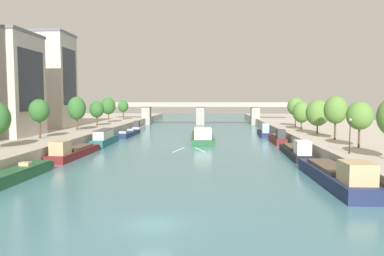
# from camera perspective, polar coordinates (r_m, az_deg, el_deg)

# --- Properties ---
(ground_plane) EXTENTS (400.00, 400.00, 0.00)m
(ground_plane) POSITION_cam_1_polar(r_m,az_deg,el_deg) (26.17, -5.99, -14.84)
(ground_plane) COLOR teal
(quay_left) EXTENTS (36.00, 170.00, 2.18)m
(quay_left) POSITION_cam_1_polar(r_m,az_deg,el_deg) (89.42, -23.78, -0.69)
(quay_left) COLOR #B7AD9E
(quay_left) RESTS_ON ground
(quay_right) EXTENTS (36.00, 170.00, 2.18)m
(quay_right) POSITION_cam_1_polar(r_m,az_deg,el_deg) (86.10, 25.35, -0.93)
(quay_right) COLOR #B7AD9E
(quay_right) RESTS_ON ground
(barge_midriver) EXTENTS (5.38, 22.92, 3.17)m
(barge_midriver) POSITION_cam_1_polar(r_m,az_deg,el_deg) (76.06, 1.62, -1.28)
(barge_midriver) COLOR #235633
(barge_midriver) RESTS_ON ground
(wake_behind_barge) EXTENTS (5.59, 6.02, 0.03)m
(wake_behind_barge) POSITION_cam_1_polar(r_m,az_deg,el_deg) (62.20, -0.41, -3.44)
(wake_behind_barge) COLOR silver
(wake_behind_barge) RESTS_ON ground
(moored_boat_left_upstream) EXTENTS (2.76, 14.42, 2.37)m
(moored_boat_left_upstream) POSITION_cam_1_polar(r_m,az_deg,el_deg) (42.68, -26.39, -6.75)
(moored_boat_left_upstream) COLOR #235633
(moored_boat_left_upstream) RESTS_ON ground
(moored_boat_left_gap_after) EXTENTS (3.17, 14.98, 2.92)m
(moored_boat_left_gap_after) POSITION_cam_1_polar(r_m,az_deg,el_deg) (57.11, -18.13, -3.52)
(moored_boat_left_gap_after) COLOR maroon
(moored_boat_left_gap_after) RESTS_ON ground
(moored_boat_left_midway) EXTENTS (2.91, 13.62, 2.96)m
(moored_boat_left_midway) POSITION_cam_1_polar(r_m,az_deg,el_deg) (71.34, -13.51, -1.55)
(moored_boat_left_midway) COLOR #23666B
(moored_boat_left_midway) RESTS_ON ground
(moored_boat_left_second) EXTENTS (3.25, 15.21, 2.07)m
(moored_boat_left_second) POSITION_cam_1_polar(r_m,az_deg,el_deg) (87.39, -10.05, -0.87)
(moored_boat_left_second) COLOR #1E284C
(moored_boat_left_second) RESTS_ON ground
(moored_boat_left_end) EXTENTS (2.09, 11.08, 2.80)m
(moored_boat_left_end) POSITION_cam_1_polar(r_m,az_deg,el_deg) (102.52, -8.31, 0.14)
(moored_boat_left_end) COLOR silver
(moored_boat_left_end) RESTS_ON ground
(moored_boat_right_near) EXTENTS (3.57, 16.80, 3.21)m
(moored_boat_right_near) POSITION_cam_1_polar(r_m,az_deg,el_deg) (39.76, 21.69, -6.91)
(moored_boat_right_near) COLOR #1E284C
(moored_boat_right_near) RESTS_ON ground
(moored_boat_right_end) EXTENTS (3.04, 15.14, 2.92)m
(moored_boat_right_end) POSITION_cam_1_polar(r_m,az_deg,el_deg) (57.06, 16.00, -3.49)
(moored_boat_right_end) COLOR black
(moored_boat_right_end) RESTS_ON ground
(moored_boat_right_midway) EXTENTS (2.12, 11.17, 2.98)m
(moored_boat_right_midway) POSITION_cam_1_polar(r_m,az_deg,el_deg) (73.51, 13.27, -1.62)
(moored_boat_right_midway) COLOR maroon
(moored_boat_right_midway) RESTS_ON ground
(moored_boat_right_lone) EXTENTS (2.44, 12.40, 3.16)m
(moored_boat_right_lone) POSITION_cam_1_polar(r_m,az_deg,el_deg) (87.38, 11.15, -0.62)
(moored_boat_right_lone) COLOR #1E284C
(moored_boat_right_lone) RESTS_ON ground
(tree_left_past_mid) EXTENTS (3.25, 3.25, 6.50)m
(tree_left_past_mid) POSITION_cam_1_polar(r_m,az_deg,el_deg) (64.75, -22.82, 2.51)
(tree_left_past_mid) COLOR brown
(tree_left_past_mid) RESTS_ON quay_left
(tree_left_nearest) EXTENTS (3.67, 3.67, 6.97)m
(tree_left_nearest) POSITION_cam_1_polar(r_m,az_deg,el_deg) (78.74, -17.60, 2.95)
(tree_left_nearest) COLOR brown
(tree_left_nearest) RESTS_ON quay_left
(tree_left_end_of_row) EXTENTS (3.45, 3.45, 6.00)m
(tree_left_end_of_row) POSITION_cam_1_polar(r_m,az_deg,el_deg) (90.97, -14.70, 2.83)
(tree_left_end_of_row) COLOR brown
(tree_left_end_of_row) RESTS_ON quay_left
(tree_left_by_lamp) EXTENTS (3.89, 3.89, 6.94)m
(tree_left_by_lamp) POSITION_cam_1_polar(r_m,az_deg,el_deg) (103.22, -12.96, 3.39)
(tree_left_by_lamp) COLOR brown
(tree_left_by_lamp) RESTS_ON quay_left
(tree_left_midway) EXTENTS (3.23, 3.23, 6.13)m
(tree_left_midway) POSITION_cam_1_polar(r_m,az_deg,el_deg) (117.59, -10.72, 3.38)
(tree_left_midway) COLOR brown
(tree_left_midway) RESTS_ON quay_left
(tree_right_by_lamp) EXTENTS (3.41, 3.41, 6.19)m
(tree_right_by_lamp) POSITION_cam_1_polar(r_m,az_deg,el_deg) (52.92, 24.79, 1.75)
(tree_right_by_lamp) COLOR brown
(tree_right_by_lamp) RESTS_ON quay_right
(tree_right_past_mid) EXTENTS (3.66, 3.66, 7.00)m
(tree_right_past_mid) POSITION_cam_1_polar(r_m,az_deg,el_deg) (62.44, 21.58, 2.65)
(tree_right_past_mid) COLOR brown
(tree_right_past_mid) RESTS_ON quay_right
(tree_right_midway) EXTENTS (4.26, 4.26, 6.41)m
(tree_right_midway) POSITION_cam_1_polar(r_m,az_deg,el_deg) (70.65, 19.09, 2.27)
(tree_right_midway) COLOR brown
(tree_right_midway) RESTS_ON quay_right
(tree_right_distant) EXTENTS (3.73, 3.73, 5.96)m
(tree_right_distant) POSITION_cam_1_polar(r_m,az_deg,el_deg) (80.60, 16.78, 2.39)
(tree_right_distant) COLOR brown
(tree_right_distant) RESTS_ON quay_right
(tree_right_end_of_row) EXTENTS (3.89, 3.89, 6.86)m
(tree_right_end_of_row) POSITION_cam_1_polar(r_m,az_deg,el_deg) (89.42, 15.93, 3.25)
(tree_right_end_of_row) COLOR brown
(tree_right_end_of_row) RESTS_ON quay_right
(lamppost_right_bank) EXTENTS (0.28, 0.28, 4.20)m
(lamppost_right_bank) POSITION_cam_1_polar(r_m,az_deg,el_deg) (47.11, 23.49, -0.92)
(lamppost_right_bank) COLOR black
(lamppost_right_bank) RESTS_ON quay_right
(building_left_tall) EXTENTS (11.15, 9.62, 21.25)m
(building_left_tall) POSITION_cam_1_polar(r_m,az_deg,el_deg) (88.96, -21.85, 6.91)
(building_left_tall) COLOR #BCB2A8
(building_left_tall) RESTS_ON quay_left
(bridge_far) EXTENTS (61.04, 4.40, 7.53)m
(bridge_far) POSITION_cam_1_polar(r_m,az_deg,el_deg) (123.88, 1.32, 2.77)
(bridge_far) COLOR #9E998E
(bridge_far) RESTS_ON ground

